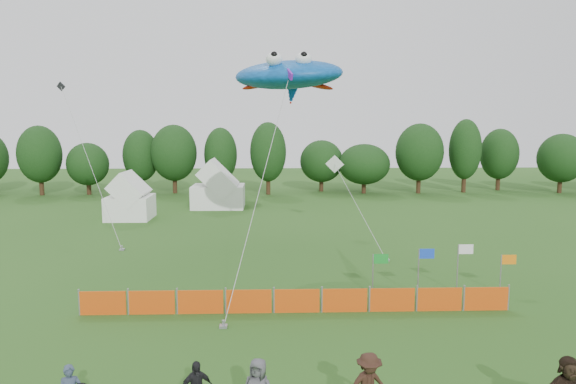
{
  "coord_description": "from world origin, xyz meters",
  "views": [
    {
      "loc": [
        -0.65,
        -13.64,
        7.76
      ],
      "look_at": [
        0.0,
        6.0,
        5.2
      ],
      "focal_mm": 32.0,
      "sensor_mm": 36.0,
      "label": 1
    }
  ],
  "objects_px": {
    "tent_left": "(130,200)",
    "tent_right": "(218,189)",
    "barrier_fence": "(297,301)",
    "stingray_kite": "(288,76)"
  },
  "relations": [
    {
      "from": "tent_left",
      "to": "tent_right",
      "type": "bearing_deg",
      "value": 40.63
    },
    {
      "from": "barrier_fence",
      "to": "stingray_kite",
      "type": "relative_size",
      "value": 0.87
    },
    {
      "from": "tent_right",
      "to": "stingray_kite",
      "type": "xyz_separation_m",
      "value": [
        6.08,
        -17.25,
        8.92
      ]
    },
    {
      "from": "barrier_fence",
      "to": "stingray_kite",
      "type": "height_order",
      "value": "stingray_kite"
    },
    {
      "from": "tent_right",
      "to": "barrier_fence",
      "type": "bearing_deg",
      "value": -77.71
    },
    {
      "from": "tent_right",
      "to": "stingray_kite",
      "type": "distance_m",
      "value": 20.35
    },
    {
      "from": "stingray_kite",
      "to": "tent_right",
      "type": "bearing_deg",
      "value": 109.4
    },
    {
      "from": "tent_left",
      "to": "tent_right",
      "type": "height_order",
      "value": "tent_right"
    },
    {
      "from": "barrier_fence",
      "to": "tent_right",
      "type": "bearing_deg",
      "value": 102.29
    },
    {
      "from": "tent_right",
      "to": "stingray_kite",
      "type": "height_order",
      "value": "stingray_kite"
    }
  ]
}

